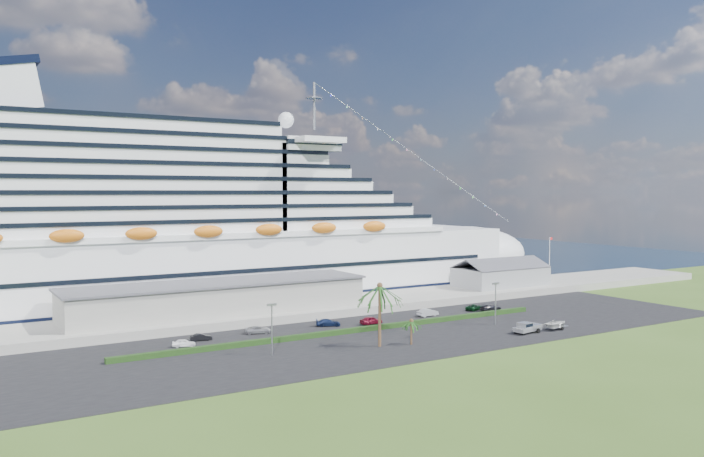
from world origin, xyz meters
TOP-DOWN VIEW (x-y plane):
  - ground at (0.00, 0.00)m, footprint 420.00×420.00m
  - asphalt_lot at (0.00, 11.00)m, footprint 140.00×38.00m
  - wharf at (0.00, 40.00)m, footprint 240.00×20.00m
  - water at (0.00, 130.00)m, footprint 420.00×160.00m
  - cruise_ship at (-21.53, 64.00)m, footprint 191.00×38.00m
  - terminal_building at (-25.00, 40.00)m, footprint 61.00×15.00m
  - port_shed at (52.00, 40.00)m, footprint 24.00×12.31m
  - flagpole at (70.04, 40.00)m, footprint 1.08×0.16m
  - hedge at (-8.00, 16.00)m, footprint 88.00×1.10m
  - lamp_post_left at (-28.00, 8.00)m, footprint 1.60×0.35m
  - lamp_post_right at (20.00, 8.00)m, footprint 1.60×0.35m
  - palm_tall at (-10.00, 4.00)m, footprint 8.82×8.82m
  - palm_short at (-4.50, 2.50)m, footprint 3.53×3.53m
  - parked_car_0 at (-38.21, 21.00)m, footprint 4.18×2.74m
  - parked_car_1 at (-34.19, 24.12)m, footprint 3.95×1.83m
  - parked_car_2 at (-23.04, 24.68)m, footprint 5.18×3.66m
  - parked_car_3 at (-8.73, 23.85)m, footprint 5.19×3.72m
  - parked_car_4 at (-0.60, 21.04)m, footprint 4.65×1.90m
  - parked_car_5 at (14.28, 22.18)m, footprint 4.85×1.90m
  - parked_car_6 at (27.51, 22.66)m, footprint 5.14×3.65m
  - parked_car_7 at (30.02, 20.11)m, footprint 5.18×2.43m
  - pickup_truck at (19.30, -1.15)m, footprint 6.09×2.96m
  - boat_trailer at (26.48, -1.73)m, footprint 6.26×4.50m

SIDE VIEW (x-z plane):
  - ground at x=0.00m, z-range 0.00..0.00m
  - water at x=0.00m, z-range 0.00..0.02m
  - asphalt_lot at x=0.00m, z-range 0.00..0.12m
  - hedge at x=-8.00m, z-range 0.12..1.02m
  - parked_car_1 at x=-34.19m, z-range 0.12..1.37m
  - parked_car_6 at x=27.51m, z-range 0.12..1.42m
  - parked_car_2 at x=-23.04m, z-range 0.12..1.43m
  - parked_car_0 at x=-38.21m, z-range 0.12..1.44m
  - parked_car_3 at x=-8.73m, z-range 0.12..1.52m
  - parked_car_7 at x=30.02m, z-range 0.12..1.58m
  - wharf at x=0.00m, z-range 0.00..1.80m
  - parked_car_5 at x=14.28m, z-range 0.12..1.69m
  - parked_car_4 at x=-0.60m, z-range 0.12..1.70m
  - pickup_truck at x=19.30m, z-range 0.22..2.28m
  - boat_trailer at x=26.48m, z-range 0.40..2.15m
  - palm_short at x=-4.50m, z-range 1.38..5.95m
  - port_shed at x=52.00m, z-range 0.71..8.08m
  - terminal_building at x=-25.00m, z-range 1.86..8.16m
  - lamp_post_left at x=-28.00m, z-range 1.21..9.48m
  - lamp_post_right at x=20.00m, z-range 1.21..9.48m
  - flagpole at x=70.04m, z-range 2.27..14.27m
  - palm_tall at x=-10.00m, z-range 3.64..14.77m
  - cruise_ship at x=-21.53m, z-range -10.31..43.69m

